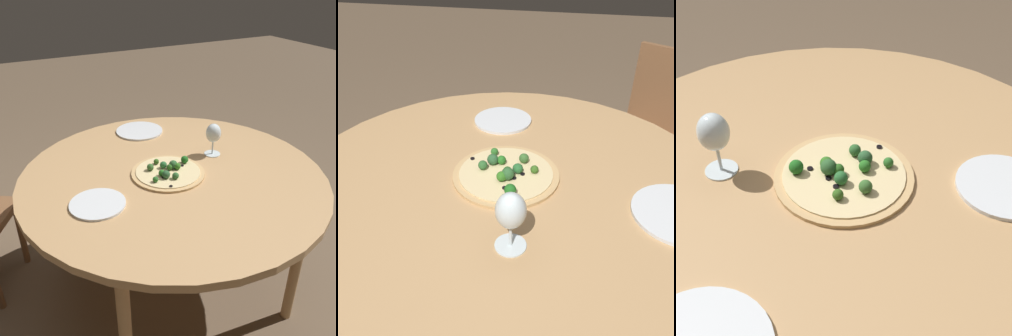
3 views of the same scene
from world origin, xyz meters
TOP-DOWN VIEW (x-y plane):
  - ground_plane at (0.00, 0.00)m, footprint 12.00×12.00m
  - dining_table at (0.00, 0.00)m, footprint 1.37×1.37m
  - pizza at (-0.03, -0.01)m, footprint 0.33×0.33m
  - wine_glass at (0.26, 0.07)m, footprint 0.08×0.08m
  - plate_near at (-0.39, -0.10)m, footprint 0.22×0.22m
  - plate_far at (0.05, 0.49)m, footprint 0.26×0.26m

SIDE VIEW (x-z plane):
  - ground_plane at x=0.00m, z-range 0.00..0.00m
  - dining_table at x=0.00m, z-range 0.32..1.05m
  - plate_near at x=-0.39m, z-range 0.74..0.75m
  - plate_far at x=0.05m, z-range 0.74..0.75m
  - pizza at x=-0.03m, z-range 0.72..0.78m
  - wine_glass at x=0.26m, z-range 0.77..0.93m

